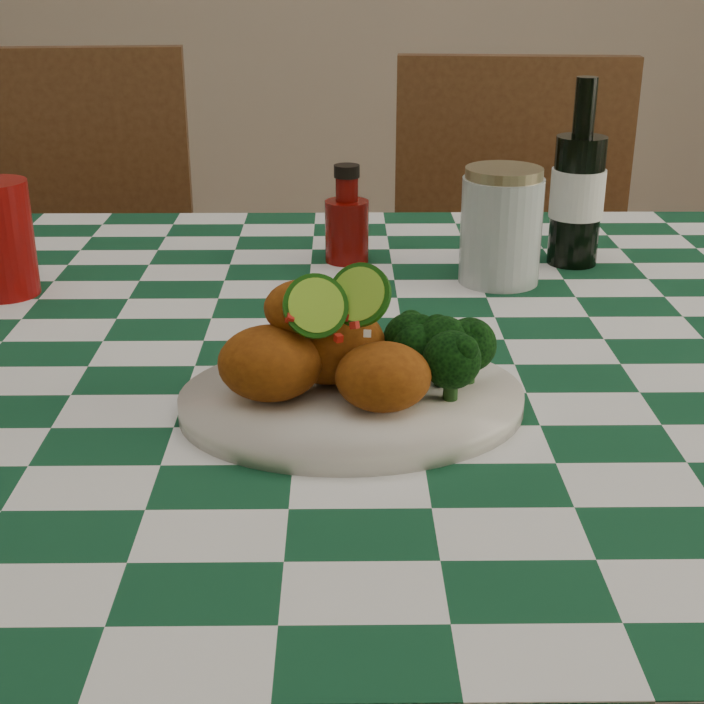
{
  "coord_description": "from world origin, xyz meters",
  "views": [
    {
      "loc": [
        0.04,
        -0.93,
        1.16
      ],
      "look_at": [
        0.05,
        -0.16,
        0.84
      ],
      "focal_mm": 50.0,
      "sensor_mm": 36.0,
      "label": 1
    }
  ],
  "objects_px": {
    "mason_jar": "(501,226)",
    "wooden_chair_right": "(511,342)",
    "plate": "(352,401)",
    "red_tumbler": "(0,239)",
    "fried_chicken_pile": "(343,335)",
    "ketchup_bottle": "(347,214)",
    "wooden_chair_left": "(63,351)",
    "dining_table": "(310,650)",
    "beer_bottle": "(579,173)"
  },
  "relations": [
    {
      "from": "mason_jar",
      "to": "wooden_chair_right",
      "type": "relative_size",
      "value": 0.14
    },
    {
      "from": "plate",
      "to": "red_tumbler",
      "type": "bearing_deg",
      "value": 141.67
    },
    {
      "from": "fried_chicken_pile",
      "to": "mason_jar",
      "type": "relative_size",
      "value": 1.21
    },
    {
      "from": "ketchup_bottle",
      "to": "wooden_chair_left",
      "type": "relative_size",
      "value": 0.12
    },
    {
      "from": "wooden_chair_left",
      "to": "wooden_chair_right",
      "type": "relative_size",
      "value": 1.02
    },
    {
      "from": "ketchup_bottle",
      "to": "wooden_chair_left",
      "type": "bearing_deg",
      "value": 141.08
    },
    {
      "from": "ketchup_bottle",
      "to": "mason_jar",
      "type": "bearing_deg",
      "value": -25.1
    },
    {
      "from": "fried_chicken_pile",
      "to": "ketchup_bottle",
      "type": "xyz_separation_m",
      "value": [
        0.01,
        0.44,
        -0.01
      ]
    },
    {
      "from": "plate",
      "to": "wooden_chair_right",
      "type": "height_order",
      "value": "wooden_chair_right"
    },
    {
      "from": "plate",
      "to": "fried_chicken_pile",
      "type": "xyz_separation_m",
      "value": [
        -0.01,
        0.0,
        0.06
      ]
    },
    {
      "from": "dining_table",
      "to": "beer_bottle",
      "type": "relative_size",
      "value": 7.22
    },
    {
      "from": "plate",
      "to": "fried_chicken_pile",
      "type": "relative_size",
      "value": 1.8
    },
    {
      "from": "dining_table",
      "to": "plate",
      "type": "height_order",
      "value": "plate"
    },
    {
      "from": "beer_bottle",
      "to": "wooden_chair_left",
      "type": "bearing_deg",
      "value": 152.07
    },
    {
      "from": "dining_table",
      "to": "mason_jar",
      "type": "distance_m",
      "value": 0.55
    },
    {
      "from": "dining_table",
      "to": "mason_jar",
      "type": "xyz_separation_m",
      "value": [
        0.23,
        0.19,
        0.46
      ]
    },
    {
      "from": "mason_jar",
      "to": "wooden_chair_left",
      "type": "height_order",
      "value": "wooden_chair_left"
    },
    {
      "from": "wooden_chair_right",
      "to": "fried_chicken_pile",
      "type": "bearing_deg",
      "value": -104.45
    },
    {
      "from": "ketchup_bottle",
      "to": "red_tumbler",
      "type": "bearing_deg",
      "value": -162.38
    },
    {
      "from": "plate",
      "to": "wooden_chair_left",
      "type": "distance_m",
      "value": 1.03
    },
    {
      "from": "red_tumbler",
      "to": "ketchup_bottle",
      "type": "xyz_separation_m",
      "value": [
        0.39,
        0.13,
        -0.0
      ]
    },
    {
      "from": "fried_chicken_pile",
      "to": "wooden_chair_left",
      "type": "xyz_separation_m",
      "value": [
        -0.49,
        0.84,
        -0.36
      ]
    },
    {
      "from": "wooden_chair_left",
      "to": "beer_bottle",
      "type": "bearing_deg",
      "value": -32.3
    },
    {
      "from": "beer_bottle",
      "to": "mason_jar",
      "type": "bearing_deg",
      "value": -145.19
    },
    {
      "from": "red_tumbler",
      "to": "beer_bottle",
      "type": "bearing_deg",
      "value": 9.45
    },
    {
      "from": "wooden_chair_left",
      "to": "mason_jar",
      "type": "bearing_deg",
      "value": -40.03
    },
    {
      "from": "plate",
      "to": "ketchup_bottle",
      "type": "xyz_separation_m",
      "value": [
        -0.0,
        0.44,
        0.05
      ]
    },
    {
      "from": "plate",
      "to": "mason_jar",
      "type": "relative_size",
      "value": 2.17
    },
    {
      "from": "fried_chicken_pile",
      "to": "wooden_chair_left",
      "type": "bearing_deg",
      "value": 120.42
    },
    {
      "from": "ketchup_bottle",
      "to": "beer_bottle",
      "type": "height_order",
      "value": "beer_bottle"
    },
    {
      "from": "fried_chicken_pile",
      "to": "beer_bottle",
      "type": "relative_size",
      "value": 0.72
    },
    {
      "from": "fried_chicken_pile",
      "to": "plate",
      "type": "bearing_deg",
      "value": 0.0
    },
    {
      "from": "red_tumbler",
      "to": "wooden_chair_left",
      "type": "xyz_separation_m",
      "value": [
        -0.11,
        0.53,
        -0.35
      ]
    },
    {
      "from": "dining_table",
      "to": "wooden_chair_left",
      "type": "relative_size",
      "value": 1.67
    },
    {
      "from": "ketchup_bottle",
      "to": "wooden_chair_right",
      "type": "height_order",
      "value": "wooden_chair_right"
    },
    {
      "from": "ketchup_bottle",
      "to": "wooden_chair_left",
      "type": "height_order",
      "value": "wooden_chair_left"
    },
    {
      "from": "ketchup_bottle",
      "to": "beer_bottle",
      "type": "distance_m",
      "value": 0.29
    },
    {
      "from": "plate",
      "to": "red_tumbler",
      "type": "xyz_separation_m",
      "value": [
        -0.4,
        0.31,
        0.06
      ]
    },
    {
      "from": "beer_bottle",
      "to": "wooden_chair_left",
      "type": "xyz_separation_m",
      "value": [
        -0.79,
        0.42,
        -0.4
      ]
    },
    {
      "from": "dining_table",
      "to": "wooden_chair_right",
      "type": "height_order",
      "value": "wooden_chair_right"
    },
    {
      "from": "ketchup_bottle",
      "to": "mason_jar",
      "type": "height_order",
      "value": "mason_jar"
    },
    {
      "from": "dining_table",
      "to": "mason_jar",
      "type": "bearing_deg",
      "value": 39.79
    },
    {
      "from": "red_tumbler",
      "to": "mason_jar",
      "type": "height_order",
      "value": "mason_jar"
    },
    {
      "from": "dining_table",
      "to": "red_tumbler",
      "type": "relative_size",
      "value": 12.57
    },
    {
      "from": "beer_bottle",
      "to": "dining_table",
      "type": "bearing_deg",
      "value": -141.71
    },
    {
      "from": "dining_table",
      "to": "fried_chicken_pile",
      "type": "xyz_separation_m",
      "value": [
        0.04,
        -0.16,
        0.46
      ]
    },
    {
      "from": "ketchup_bottle",
      "to": "wooden_chair_right",
      "type": "relative_size",
      "value": 0.13
    },
    {
      "from": "dining_table",
      "to": "fried_chicken_pile",
      "type": "height_order",
      "value": "fried_chicken_pile"
    },
    {
      "from": "dining_table",
      "to": "plate",
      "type": "xyz_separation_m",
      "value": [
        0.05,
        -0.16,
        0.4
      ]
    },
    {
      "from": "plate",
      "to": "wooden_chair_right",
      "type": "distance_m",
      "value": 1.0
    }
  ]
}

